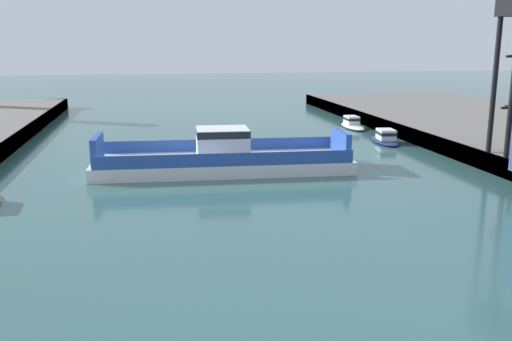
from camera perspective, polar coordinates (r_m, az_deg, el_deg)
The scene contains 3 objects.
chain_ferry at distance 49.16m, azimuth -3.41°, elevation 1.29°, with size 22.54×8.16×3.73m.
moored_boat_near_left at distance 74.92m, azimuth 9.75°, elevation 4.70°, with size 2.20×6.63×1.58m.
moored_boat_far_right at distance 64.60m, azimuth 12.98°, elevation 3.29°, with size 3.31×7.26×1.57m.
Camera 1 is at (-7.26, -10.67, 10.90)m, focal length 39.39 mm.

